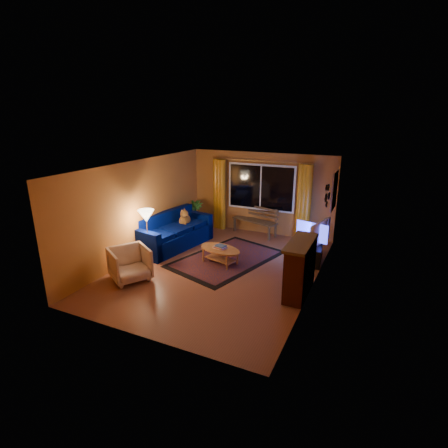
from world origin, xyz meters
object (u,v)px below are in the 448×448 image
at_px(armchair, 130,262).
at_px(tv_console, 314,252).
at_px(bench, 254,227).
at_px(sofa, 174,231).
at_px(coffee_table, 220,256).
at_px(floor_lamp, 148,236).

height_order(armchair, tv_console, armchair).
bearing_deg(bench, tv_console, -15.24).
bearing_deg(bench, sofa, -114.22).
bearing_deg(sofa, tv_console, 19.82).
xyz_separation_m(armchair, coffee_table, (1.46, 1.64, -0.21)).
bearing_deg(armchair, sofa, 38.06).
xyz_separation_m(coffee_table, tv_console, (2.10, 1.17, 0.02)).
distance_m(floor_lamp, coffee_table, 1.88).
bearing_deg(bench, floor_lamp, -102.65).
distance_m(armchair, floor_lamp, 1.09).
height_order(coffee_table, tv_console, tv_console).
bearing_deg(tv_console, coffee_table, -157.94).
distance_m(coffee_table, tv_console, 2.40).
xyz_separation_m(sofa, tv_console, (3.78, 0.65, -0.24)).
bearing_deg(sofa, coffee_table, -7.05).
bearing_deg(floor_lamp, sofa, 88.03).
distance_m(armchair, coffee_table, 2.21).
height_order(sofa, floor_lamp, floor_lamp).
relative_size(bench, armchair, 1.76).
xyz_separation_m(bench, armchair, (-1.47, -4.11, 0.20)).
relative_size(sofa, coffee_table, 2.05).
relative_size(coffee_table, tv_console, 1.03).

